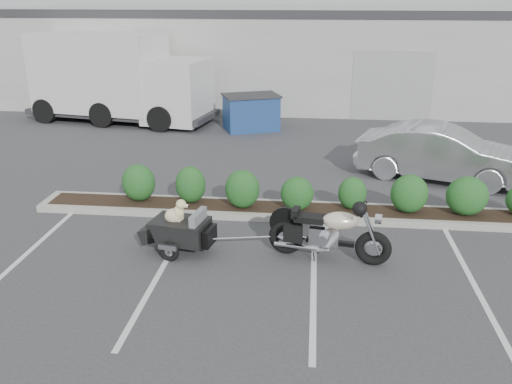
# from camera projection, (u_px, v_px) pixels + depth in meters

# --- Properties ---
(ground) EXTENTS (90.00, 90.00, 0.00)m
(ground) POSITION_uv_depth(u_px,v_px,m) (249.00, 258.00, 10.05)
(ground) COLOR #38383A
(ground) RESTS_ON ground
(planter_kerb) EXTENTS (12.00, 1.00, 0.15)m
(planter_kerb) POSITION_uv_depth(u_px,v_px,m) (306.00, 212.00, 11.97)
(planter_kerb) COLOR #9E9E93
(planter_kerb) RESTS_ON ground
(building) EXTENTS (26.00, 10.00, 4.00)m
(building) POSITION_uv_depth(u_px,v_px,m) (292.00, 52.00, 25.20)
(building) COLOR #9EA099
(building) RESTS_ON ground
(motorcycle) EXTENTS (2.27, 0.93, 1.31)m
(motorcycle) POSITION_uv_depth(u_px,v_px,m) (328.00, 233.00, 9.84)
(motorcycle) COLOR black
(motorcycle) RESTS_ON ground
(pet_trailer) EXTENTS (1.84, 1.05, 1.08)m
(pet_trailer) POSITION_uv_depth(u_px,v_px,m) (179.00, 229.00, 10.17)
(pet_trailer) COLOR black
(pet_trailer) RESTS_ON ground
(sedan) EXTENTS (4.55, 2.79, 1.42)m
(sedan) POSITION_uv_depth(u_px,v_px,m) (442.00, 153.00, 14.03)
(sedan) COLOR silver
(sedan) RESTS_ON ground
(dumpster) EXTENTS (2.25, 1.92, 1.25)m
(dumpster) POSITION_uv_depth(u_px,v_px,m) (251.00, 112.00, 19.17)
(dumpster) COLOR navy
(dumpster) RESTS_ON ground
(delivery_truck) EXTENTS (7.36, 3.56, 3.23)m
(delivery_truck) POSITION_uv_depth(u_px,v_px,m) (119.00, 80.00, 20.16)
(delivery_truck) COLOR silver
(delivery_truck) RESTS_ON ground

